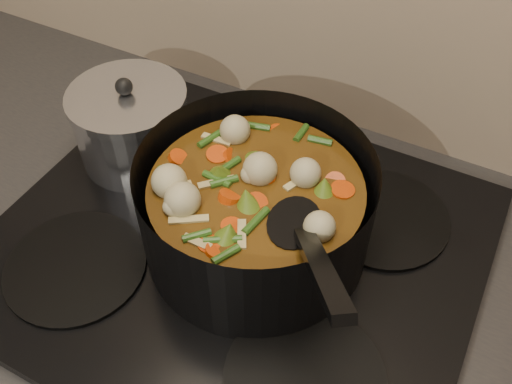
% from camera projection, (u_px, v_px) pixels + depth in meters
% --- Properties ---
extents(stovetop, '(0.62, 0.54, 0.03)m').
position_uv_depth(stovetop, '(235.00, 246.00, 0.76)').
color(stovetop, black).
rests_on(stovetop, counter).
extents(stockpot, '(0.37, 0.37, 0.21)m').
position_uv_depth(stockpot, '(256.00, 210.00, 0.71)').
color(stockpot, black).
rests_on(stockpot, stovetop).
extents(saucepan, '(0.17, 0.17, 0.14)m').
position_uv_depth(saucepan, '(132.00, 125.00, 0.83)').
color(saucepan, silver).
rests_on(saucepan, stovetop).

